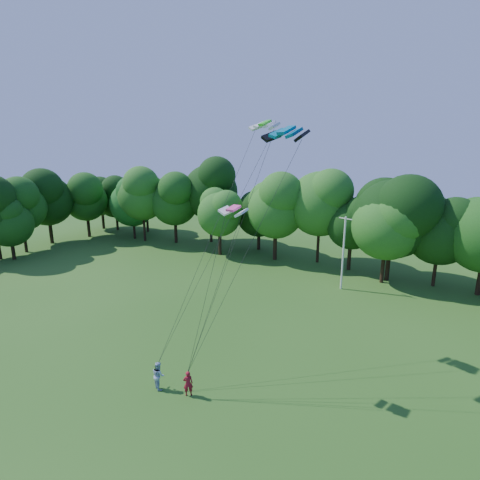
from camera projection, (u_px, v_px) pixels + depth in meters
The scene contains 10 objects.
ground at pixel (122, 454), 19.29m from camera, with size 160.00×160.00×0.00m, color #235316.
utility_pole at pixel (343, 253), 40.62m from camera, with size 1.55×0.67×8.15m.
kite_flyer_left at pixel (188, 383), 23.67m from camera, with size 0.62×0.41×1.71m, color maroon.
kite_flyer_right at pixel (159, 375), 24.38m from camera, with size 0.91×0.71×1.88m, color #96B1D0.
kite_teal at pixel (286, 130), 23.18m from camera, with size 3.14×1.89×0.61m.
kite_green at pixel (265, 123), 27.55m from camera, with size 2.51×1.60×0.48m.
kite_pink at pixel (233, 208), 22.97m from camera, with size 1.87×1.04×0.33m.
tree_back_west at pixel (132, 195), 62.41m from camera, with size 8.16×8.16×11.87m.
tree_back_center at pixel (394, 204), 42.25m from camera, with size 9.95×9.95×14.48m.
tree_flank_west at pixel (8, 215), 50.95m from camera, with size 6.88×6.88×10.01m.
Camera 1 is at (13.40, -10.66, 15.45)m, focal length 28.00 mm.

